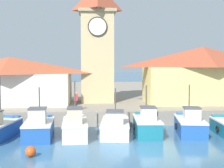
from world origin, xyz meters
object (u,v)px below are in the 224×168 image
at_px(fishing_boat_center, 115,126).
at_px(dock_worker_near_tower, 76,101).
at_px(fishing_boat_right_inner, 190,124).
at_px(fishing_boat_mid_left, 75,127).
at_px(clock_tower, 97,39).
at_px(warehouse_right, 203,74).
at_px(mooring_buoy, 31,152).
at_px(fishing_boat_left_inner, 39,127).
at_px(fishing_boat_mid_right, 147,124).
at_px(warehouse_left, 10,80).

bearing_deg(fishing_boat_center, dock_worker_near_tower, 127.86).
bearing_deg(fishing_boat_center, fishing_boat_right_inner, -2.21).
height_order(fishing_boat_mid_left, clock_tower, clock_tower).
relative_size(warehouse_right, dock_worker_near_tower, 7.51).
distance_m(fishing_boat_mid_left, fishing_boat_right_inner, 8.69).
distance_m(fishing_boat_right_inner, warehouse_right, 10.09).
bearing_deg(mooring_buoy, fishing_boat_center, 44.23).
xyz_separation_m(fishing_boat_left_inner, warehouse_right, (15.30, 8.94, 3.47)).
xyz_separation_m(clock_tower, warehouse_right, (10.86, -1.75, -3.65)).
height_order(clock_tower, dock_worker_near_tower, clock_tower).
bearing_deg(warehouse_right, fishing_boat_left_inner, -149.71).
xyz_separation_m(fishing_boat_mid_left, fishing_boat_center, (2.99, 0.65, -0.11)).
relative_size(fishing_boat_mid_right, warehouse_right, 0.36).
xyz_separation_m(fishing_boat_left_inner, mooring_buoy, (0.30, -4.59, -0.47)).
xyz_separation_m(fishing_boat_center, dock_worker_near_tower, (-3.16, 4.06, 1.44)).
distance_m(clock_tower, mooring_buoy, 17.56).
bearing_deg(clock_tower, mooring_buoy, -105.17).
distance_m(fishing_boat_left_inner, mooring_buoy, 4.63).
bearing_deg(fishing_boat_center, fishing_boat_mid_left, -167.66).
xyz_separation_m(warehouse_right, mooring_buoy, (-15.00, -13.53, -3.94)).
bearing_deg(clock_tower, fishing_boat_mid_left, -99.62).
relative_size(fishing_boat_center, fishing_boat_right_inner, 1.10).
bearing_deg(clock_tower, warehouse_left, -170.56).
bearing_deg(warehouse_right, fishing_boat_mid_right, -130.80).
distance_m(fishing_boat_right_inner, warehouse_left, 18.22).
bearing_deg(fishing_boat_right_inner, dock_worker_near_tower, 154.18).
distance_m(fishing_boat_center, mooring_buoy, 7.42).
height_order(fishing_boat_mid_right, warehouse_right, warehouse_right).
relative_size(mooring_buoy, dock_worker_near_tower, 0.39).
bearing_deg(mooring_buoy, fishing_boat_left_inner, 93.69).
bearing_deg(warehouse_right, fishing_boat_mid_left, -144.59).
distance_m(warehouse_left, warehouse_right, 19.65).
height_order(fishing_boat_left_inner, fishing_boat_right_inner, fishing_boat_right_inner).
bearing_deg(warehouse_left, fishing_boat_mid_right, -35.24).
height_order(fishing_boat_left_inner, clock_tower, clock_tower).
distance_m(fishing_boat_left_inner, fishing_boat_mid_left, 2.62).
bearing_deg(warehouse_left, fishing_boat_center, -41.02).
distance_m(fishing_boat_mid_right, mooring_buoy, 9.26).
bearing_deg(fishing_boat_left_inner, fishing_boat_mid_right, 3.56).
height_order(fishing_boat_mid_left, fishing_boat_mid_right, fishing_boat_mid_left).
bearing_deg(clock_tower, fishing_boat_mid_right, -70.68).
height_order(fishing_boat_left_inner, warehouse_right, warehouse_right).
xyz_separation_m(fishing_boat_mid_left, warehouse_left, (-6.96, 9.31, 2.91)).
relative_size(fishing_boat_mid_right, dock_worker_near_tower, 2.69).
distance_m(fishing_boat_left_inner, clock_tower, 13.58).
height_order(clock_tower, mooring_buoy, clock_tower).
relative_size(fishing_boat_mid_right, clock_tower, 0.31).
distance_m(fishing_boat_left_inner, warehouse_right, 18.05).
distance_m(fishing_boat_mid_right, fishing_boat_right_inner, 3.28).
bearing_deg(fishing_boat_right_inner, fishing_boat_center, 177.79).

